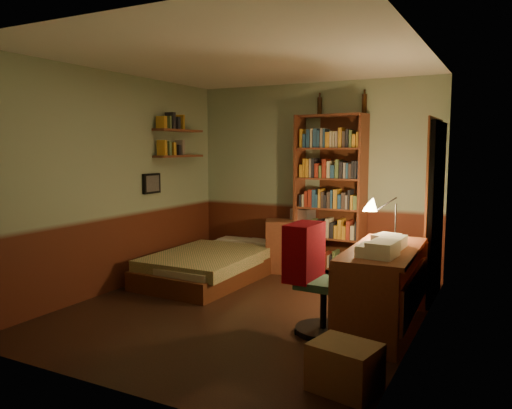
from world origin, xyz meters
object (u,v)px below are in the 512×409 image
at_px(dresser, 295,246).
at_px(mini_stereo, 303,214).
at_px(bookshelf, 330,195).
at_px(cardboard_box_a, 345,367).
at_px(bed, 215,254).
at_px(desk, 383,289).
at_px(desk_lamp, 396,209).
at_px(cardboard_box_b, 339,367).
at_px(office_chair, 324,287).

xyz_separation_m(dresser, mini_stereo, (0.06, 0.13, 0.44)).
xyz_separation_m(bookshelf, cardboard_box_a, (1.20, -3.10, -0.91)).
height_order(bed, mini_stereo, mini_stereo).
height_order(mini_stereo, desk, mini_stereo).
bearing_deg(desk_lamp, bookshelf, 142.80).
bearing_deg(cardboard_box_b, desk, 88.64).
distance_m(bed, dresser, 1.14).
relative_size(mini_stereo, bookshelf, 0.13).
relative_size(dresser, office_chair, 0.92).
bearing_deg(cardboard_box_a, desk_lamp, 92.70).
height_order(office_chair, cardboard_box_a, office_chair).
distance_m(dresser, cardboard_box_b, 3.31).
height_order(desk, cardboard_box_b, desk).
bearing_deg(dresser, desk_lamp, -56.76).
relative_size(bookshelf, cardboard_box_b, 7.38).
distance_m(desk, cardboard_box_b, 1.26).
distance_m(mini_stereo, cardboard_box_a, 3.58).
bearing_deg(cardboard_box_b, cardboard_box_a, -54.72).
relative_size(mini_stereo, cardboard_box_b, 0.98).
distance_m(desk, office_chair, 0.59).
bearing_deg(bookshelf, desk_lamp, -37.26).
height_order(dresser, cardboard_box_a, dresser).
bearing_deg(mini_stereo, bookshelf, 8.92).
distance_m(dresser, office_chair, 2.34).
relative_size(bookshelf, desk_lamp, 3.63).
bearing_deg(bookshelf, cardboard_box_b, -62.10).
relative_size(desk, desk_lamp, 2.46).
height_order(bookshelf, office_chair, bookshelf).
relative_size(mini_stereo, desk, 0.20).
bearing_deg(office_chair, mini_stereo, 118.78).
bearing_deg(desk, dresser, 132.03).
relative_size(office_chair, cardboard_box_a, 1.93).
bearing_deg(cardboard_box_a, office_chair, 117.79).
relative_size(desk, cardboard_box_a, 3.20).
distance_m(bed, office_chair, 2.33).
bearing_deg(desk, mini_stereo, 128.85).
relative_size(desk_lamp, cardboard_box_b, 2.03).
height_order(bookshelf, cardboard_box_b, bookshelf).
height_order(mini_stereo, cardboard_box_a, mini_stereo).
height_order(dresser, cardboard_box_b, dresser).
distance_m(desk, desk_lamp, 0.96).
relative_size(bookshelf, cardboard_box_a, 4.74).
bearing_deg(desk, desk_lamp, 91.62).
xyz_separation_m(bed, cardboard_box_b, (2.39, -2.10, -0.21)).
bearing_deg(bookshelf, dresser, -162.30).
bearing_deg(bed, cardboard_box_b, -39.21).
relative_size(bed, cardboard_box_a, 4.64).
relative_size(bed, bookshelf, 0.98).
height_order(mini_stereo, desk_lamp, desk_lamp).
distance_m(bookshelf, cardboard_box_a, 3.44).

